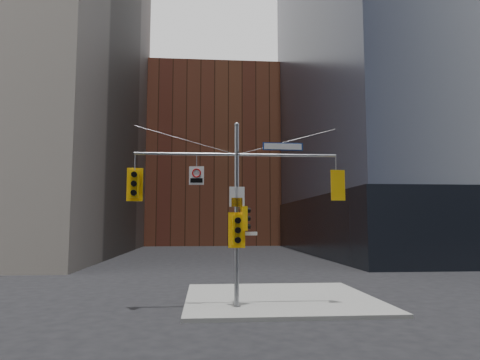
{
  "coord_description": "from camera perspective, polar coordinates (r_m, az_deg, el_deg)",
  "views": [
    {
      "loc": [
        -1.21,
        -14.65,
        3.3
      ],
      "look_at": [
        0.13,
        2.0,
        4.99
      ],
      "focal_mm": 32.0,
      "sensor_mm": 36.0,
      "label": 1
    }
  ],
  "objects": [
    {
      "name": "signal_assembly",
      "position": [
        16.73,
        -0.44,
        -1.95
      ],
      "size": [
        8.0,
        0.8,
        7.3
      ],
      "color": "gray",
      "rests_on": "ground"
    },
    {
      "name": "street_blade_ew",
      "position": [
        16.74,
        1.1,
        -7.16
      ],
      "size": [
        0.72,
        0.13,
        0.15
      ],
      "rotation": [
        0.0,
        0.0,
        0.13
      ],
      "color": "silver",
      "rests_on": "ground"
    },
    {
      "name": "traffic_light_pole_side",
      "position": [
        16.73,
        0.65,
        -5.15
      ],
      "size": [
        0.4,
        0.34,
        0.94
      ],
      "rotation": [
        0.0,
        0.0,
        1.78
      ],
      "color": "yellow",
      "rests_on": "ground"
    },
    {
      "name": "ground",
      "position": [
        15.07,
        0.13,
        -18.43
      ],
      "size": [
        160.0,
        160.0,
        0.0
      ],
      "primitive_type": "plane",
      "color": "black",
      "rests_on": "ground"
    },
    {
      "name": "street_sign_blade",
      "position": [
        17.2,
        5.73,
        4.46
      ],
      "size": [
        1.62,
        0.08,
        0.31
      ],
      "rotation": [
        0.0,
        0.0,
        0.02
      ],
      "color": "navy",
      "rests_on": "ground"
    },
    {
      "name": "street_blade_ns",
      "position": [
        17.15,
        -0.56,
        -7.73
      ],
      "size": [
        0.11,
        0.72,
        0.14
      ],
      "rotation": [
        0.0,
        0.0,
        0.11
      ],
      "color": "#145926",
      "rests_on": "ground"
    },
    {
      "name": "brick_midrise",
      "position": [
        73.45,
        -3.61,
        2.6
      ],
      "size": [
        26.0,
        20.0,
        28.0
      ],
      "primitive_type": "cube",
      "color": "brown",
      "rests_on": "ground"
    },
    {
      "name": "podium_ne",
      "position": [
        55.04,
        27.58,
        -5.44
      ],
      "size": [
        36.4,
        36.4,
        6.0
      ],
      "primitive_type": "cube",
      "color": "black",
      "rests_on": "ground"
    },
    {
      "name": "regulatory_sign_arm",
      "position": [
        16.73,
        -5.82,
        0.67
      ],
      "size": [
        0.58,
        0.11,
        0.72
      ],
      "rotation": [
        0.0,
        0.0,
        -0.11
      ],
      "color": "silver",
      "rests_on": "ground"
    },
    {
      "name": "traffic_light_east_arm",
      "position": [
        17.51,
        12.73,
        -0.72
      ],
      "size": [
        0.58,
        0.48,
        1.22
      ],
      "rotation": [
        0.0,
        0.0,
        3.22
      ],
      "color": "yellow",
      "rests_on": "ground"
    },
    {
      "name": "sidewalk_corner",
      "position": [
        19.2,
        5.28,
        -15.43
      ],
      "size": [
        8.0,
        8.0,
        0.15
      ],
      "primitive_type": "cube",
      "color": "gray",
      "rests_on": "ground"
    },
    {
      "name": "regulatory_sign_pole",
      "position": [
        16.6,
        -0.41,
        -2.31
      ],
      "size": [
        0.6,
        0.08,
        0.78
      ],
      "rotation": [
        0.0,
        0.0,
        0.08
      ],
      "color": "silver",
      "rests_on": "ground"
    },
    {
      "name": "traffic_light_pole_front",
      "position": [
        16.42,
        -0.38,
        -6.7
      ],
      "size": [
        0.65,
        0.52,
        1.37
      ],
      "rotation": [
        0.0,
        0.0,
        0.04
      ],
      "color": "yellow",
      "rests_on": "ground"
    },
    {
      "name": "traffic_light_west_arm",
      "position": [
        16.95,
        -13.9,
        -0.54
      ],
      "size": [
        0.62,
        0.51,
        1.3
      ],
      "rotation": [
        0.0,
        0.0,
        0.07
      ],
      "color": "yellow",
      "rests_on": "ground"
    }
  ]
}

